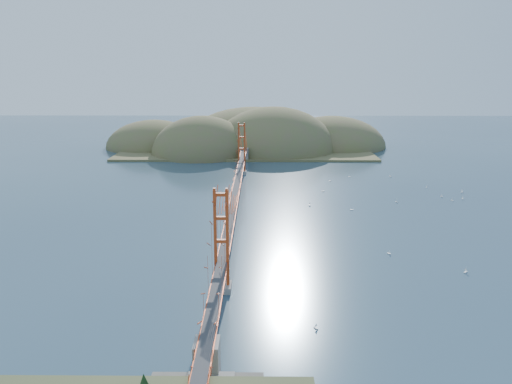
{
  "coord_description": "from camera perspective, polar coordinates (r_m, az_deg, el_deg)",
  "views": [
    {
      "loc": [
        4.2,
        -80.81,
        24.45
      ],
      "look_at": [
        3.47,
        0.0,
        3.52
      ],
      "focal_mm": 35.0,
      "sensor_mm": 36.0,
      "label": 1
    }
  ],
  "objects": [
    {
      "name": "sailboat_8",
      "position": [
        105.08,
        22.47,
        0.03
      ],
      "size": [
        0.71,
        0.71,
        0.75
      ],
      "color": "white",
      "rests_on": "ground"
    },
    {
      "name": "sailboat_1",
      "position": [
        93.8,
        15.76,
        -1.06
      ],
      "size": [
        0.6,
        0.6,
        0.63
      ],
      "color": "white",
      "rests_on": "ground"
    },
    {
      "name": "far_headlands",
      "position": [
        151.33,
        -0.24,
        5.23
      ],
      "size": [
        84.0,
        58.0,
        25.0
      ],
      "color": "brown",
      "rests_on": "ground"
    },
    {
      "name": "sailboat_extra_1",
      "position": [
        87.11,
        10.88,
        -1.95
      ],
      "size": [
        0.57,
        0.46,
        0.66
      ],
      "color": "white",
      "rests_on": "ground"
    },
    {
      "name": "sailboat_10",
      "position": [
        49.36,
        6.87,
        -15.1
      ],
      "size": [
        0.56,
        0.56,
        0.61
      ],
      "color": "white",
      "rests_on": "ground"
    },
    {
      "name": "sailboat_11",
      "position": [
        100.21,
        20.45,
        -0.45
      ],
      "size": [
        0.59,
        0.59,
        0.64
      ],
      "color": "white",
      "rests_on": "ground"
    },
    {
      "name": "bridge",
      "position": [
        82.96,
        -2.4,
        2.37
      ],
      "size": [
        2.2,
        94.4,
        12.0
      ],
      "color": "gray",
      "rests_on": "ground"
    },
    {
      "name": "sailboat_0",
      "position": [
        88.82,
        6.15,
        -1.44
      ],
      "size": [
        0.5,
        0.58,
        0.66
      ],
      "color": "white",
      "rests_on": "ground"
    },
    {
      "name": "sailboat_4",
      "position": [
        106.67,
        18.92,
        0.55
      ],
      "size": [
        0.53,
        0.53,
        0.59
      ],
      "color": "white",
      "rests_on": "ground"
    },
    {
      "name": "sailboat_13",
      "position": [
        65.74,
        22.82,
        -8.37
      ],
      "size": [
        0.71,
        0.71,
        0.75
      ],
      "color": "white",
      "rests_on": "ground"
    },
    {
      "name": "sailboat_6",
      "position": [
        68.57,
        14.97,
        -6.75
      ],
      "size": [
        0.59,
        0.59,
        0.65
      ],
      "color": "white",
      "rests_on": "ground"
    },
    {
      "name": "sailboat_5",
      "position": [
        98.11,
        21.5,
        -0.85
      ],
      "size": [
        0.59,
        0.59,
        0.64
      ],
      "color": "white",
      "rests_on": "ground"
    },
    {
      "name": "sailboat_16",
      "position": [
        107.56,
        8.45,
        1.3
      ],
      "size": [
        0.54,
        0.54,
        0.56
      ],
      "color": "white",
      "rests_on": "ground"
    },
    {
      "name": "sailboat_3",
      "position": [
        98.7,
        7.67,
        0.14
      ],
      "size": [
        0.61,
        0.5,
        0.71
      ],
      "color": "white",
      "rests_on": "ground"
    },
    {
      "name": "sailboat_12",
      "position": [
        112.35,
        10.59,
        1.78
      ],
      "size": [
        0.55,
        0.47,
        0.64
      ],
      "color": "white",
      "rests_on": "ground"
    },
    {
      "name": "ground",
      "position": [
        84.53,
        -2.36,
        -2.3
      ],
      "size": [
        320.0,
        320.0,
        0.0
      ],
      "primitive_type": "plane",
      "color": "#2C4659",
      "rests_on": "ground"
    },
    {
      "name": "sailboat_9",
      "position": [
        100.15,
        22.54,
        -0.65
      ],
      "size": [
        0.58,
        0.6,
        0.67
      ],
      "color": "white",
      "rests_on": "ground"
    },
    {
      "name": "sailboat_15",
      "position": [
        114.69,
        15.1,
        1.79
      ],
      "size": [
        0.68,
        0.68,
        0.72
      ],
      "color": "white",
      "rests_on": "ground"
    }
  ]
}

